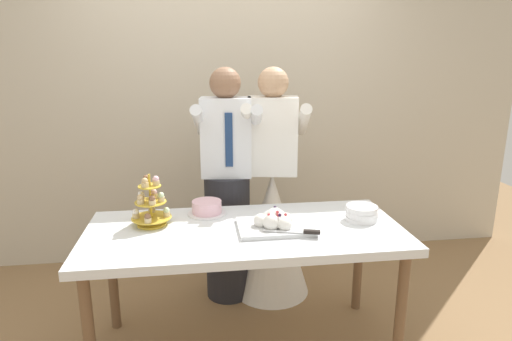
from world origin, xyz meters
name	(u,v)px	position (x,y,z in m)	size (l,w,h in m)	color
rear_wall	(226,90)	(0.00, 1.38, 1.45)	(5.20, 0.10, 2.90)	beige
dessert_table	(245,241)	(0.00, 0.00, 0.70)	(1.80, 0.80, 0.78)	silver
cupcake_stand	(151,205)	(-0.53, 0.13, 0.89)	(0.23, 0.23, 0.31)	gold
main_cake_tray	(275,222)	(0.17, -0.03, 0.82)	(0.43, 0.33, 0.13)	silver
plate_stack	(362,213)	(0.71, 0.04, 0.82)	(0.20, 0.19, 0.09)	white
round_cake	(207,208)	(-0.21, 0.27, 0.81)	(0.24, 0.24, 0.08)	white
person_groom	(227,199)	(-0.06, 0.63, 0.75)	(0.50, 0.53, 1.66)	#232328
person_bride	(272,218)	(0.27, 0.64, 0.58)	(0.57, 0.56, 1.66)	white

